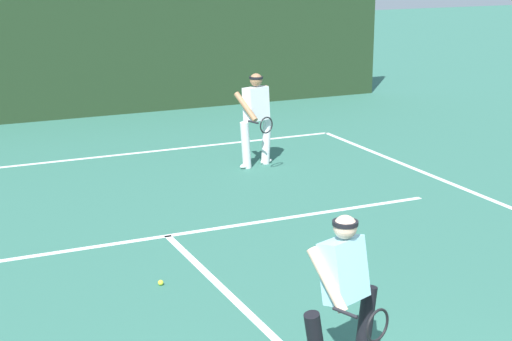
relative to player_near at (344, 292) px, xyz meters
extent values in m
cube|color=white|center=(-0.20, 9.03, -0.87)|extent=(10.30, 0.10, 0.01)
cube|color=white|center=(-0.20, 4.34, -0.87)|extent=(8.40, 0.10, 0.01)
cube|color=white|center=(-0.20, 1.15, -0.87)|extent=(0.10, 6.40, 0.01)
cylinder|color=black|center=(0.32, 0.13, -0.47)|extent=(0.29, 0.22, 0.81)
cube|color=#9EDBEA|center=(0.00, 0.01, 0.21)|extent=(0.50, 0.44, 0.59)
cylinder|color=beige|center=(0.22, 0.09, 0.18)|extent=(0.25, 0.17, 0.62)
cylinder|color=beige|center=(-0.21, -0.07, 0.18)|extent=(0.25, 0.46, 0.54)
sphere|color=beige|center=(0.00, 0.01, 0.61)|extent=(0.21, 0.21, 0.21)
cylinder|color=black|center=(0.00, 0.01, 0.64)|extent=(0.30, 0.30, 0.04)
cylinder|color=black|center=(-0.17, -0.32, -0.03)|extent=(0.12, 0.26, 0.03)
torus|color=black|center=(-0.06, -0.64, -0.03)|extent=(0.28, 0.12, 0.29)
cylinder|color=silver|center=(2.70, 7.28, -0.45)|extent=(0.23, 0.20, 0.85)
cylinder|color=silver|center=(2.23, 7.14, -0.45)|extent=(0.26, 0.21, 0.86)
ellipsoid|color=white|center=(2.70, 7.28, -0.83)|extent=(0.28, 0.18, 0.09)
ellipsoid|color=white|center=(2.23, 7.14, -0.83)|extent=(0.28, 0.18, 0.09)
cube|color=silver|center=(2.47, 7.21, 0.27)|extent=(0.50, 0.39, 0.61)
cylinder|color=#9E704C|center=(2.70, 7.28, 0.25)|extent=(0.19, 0.15, 0.65)
cylinder|color=#9E704C|center=(2.23, 7.14, 0.25)|extent=(0.26, 0.57, 0.48)
sphere|color=#9E704C|center=(2.47, 7.21, 0.70)|extent=(0.23, 0.23, 0.23)
cylinder|color=black|center=(2.47, 7.21, 0.74)|extent=(0.31, 0.31, 0.04)
cylinder|color=black|center=(2.26, 6.89, 0.02)|extent=(0.11, 0.26, 0.03)
torus|color=black|center=(2.36, 6.56, 0.02)|extent=(0.29, 0.11, 0.29)
sphere|color=#D1E033|center=(-0.82, 2.76, -0.84)|extent=(0.07, 0.07, 0.07)
cube|color=#20361E|center=(-0.20, 12.86, 0.91)|extent=(17.41, 0.12, 3.56)
camera|label=1|loc=(-3.54, -5.80, 2.98)|focal=57.51mm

